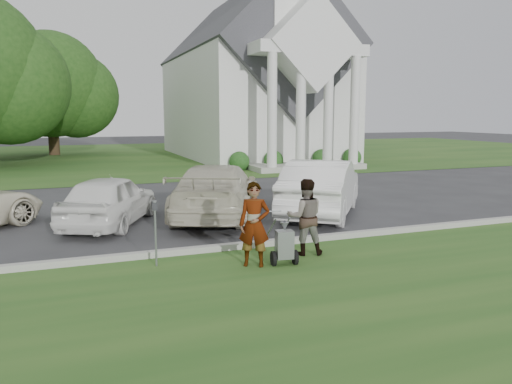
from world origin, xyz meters
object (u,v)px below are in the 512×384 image
person_left (254,225)px  car_d (321,187)px  person_right (305,217)px  car_b (110,200)px  church (252,70)px  striping_cart (284,245)px  car_c (217,191)px  tree_back (51,90)px  parking_meter_near (155,225)px

person_left → car_d: size_ratio=0.33×
person_left → person_right: size_ratio=1.03×
person_right → car_b: 5.75m
church → striping_cart: 25.97m
church → car_c: bearing=-113.3°
striping_cart → car_d: bearing=62.3°
person_left → person_right: (1.30, 0.40, -0.02)m
car_c → car_b: bearing=24.2°
tree_back → person_left: tree_back is taller
tree_back → car_c: 26.61m
person_left → car_c: person_left is taller
church → car_b: size_ratio=5.91×
person_left → parking_meter_near: (-1.81, 0.66, -0.00)m
church → person_left: size_ratio=14.49×
tree_back → car_d: tree_back is taller
tree_back → person_right: tree_back is taller
person_right → car_d: 4.38m
parking_meter_near → car_d: car_d is taller
striping_cart → car_b: car_b is taller
person_left → person_right: person_left is taller
church → car_b: church is taller
church → car_b: 22.65m
parking_meter_near → car_b: (-0.52, 4.19, -0.14)m
tree_back → car_b: (1.85, -25.87, -4.03)m
tree_back → person_right: size_ratio=5.93×
tree_back → car_d: size_ratio=1.92×
tree_back → person_left: size_ratio=5.78×
person_left → car_b: person_left is taller
striping_cart → car_d: size_ratio=0.21×
person_right → car_d: bearing=-107.0°
person_right → striping_cart: bearing=52.4°
striping_cart → person_left: size_ratio=0.64×
person_left → parking_meter_near: size_ratio=1.26×
tree_back → car_d: (7.85, -26.64, -3.90)m
striping_cart → car_c: 5.02m
person_left → striping_cart: bearing=14.3°
tree_back → car_c: bearing=-79.4°
striping_cart → car_b: size_ratio=0.26×
tree_back → parking_meter_near: size_ratio=7.29×
tree_back → church: bearing=-27.8°
person_right → church: bearing=-92.2°
church → striping_cart: church is taller
church → car_d: size_ratio=4.81×
person_left → car_b: bearing=143.2°
person_right → parking_meter_near: person_right is taller
car_d → person_left: bearing=85.1°
parking_meter_near → person_left: bearing=-20.1°
person_right → tree_back: bearing=-64.1°
striping_cart → person_right: 0.98m
church → car_c: 21.31m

